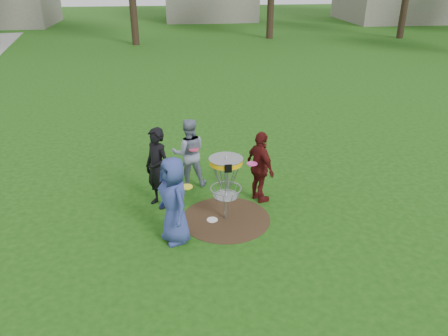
{
  "coord_description": "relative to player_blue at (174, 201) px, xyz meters",
  "views": [
    {
      "loc": [
        -0.98,
        -7.5,
        4.69
      ],
      "look_at": [
        0.0,
        0.3,
        1.0
      ],
      "focal_mm": 35.0,
      "sensor_mm": 36.0,
      "label": 1
    }
  ],
  "objects": [
    {
      "name": "disc_golf_basket",
      "position": [
        1.02,
        0.6,
        0.19
      ],
      "size": [
        0.66,
        0.67,
        1.38
      ],
      "color": "#9EA0A5",
      "rests_on": "ground"
    },
    {
      "name": "ground",
      "position": [
        1.02,
        0.6,
        -0.83
      ],
      "size": [
        100.0,
        100.0,
        0.0
      ],
      "primitive_type": "plane",
      "color": "#19470F",
      "rests_on": "ground"
    },
    {
      "name": "disc_on_grass",
      "position": [
        0.74,
        0.58,
        -0.82
      ],
      "size": [
        0.22,
        0.22,
        0.02
      ],
      "primitive_type": "cylinder",
      "color": "white",
      "rests_on": "ground"
    },
    {
      "name": "player_grey",
      "position": [
        0.38,
        2.21,
        -0.03
      ],
      "size": [
        0.8,
        0.63,
        1.61
      ],
      "primitive_type": "imported",
      "rotation": [
        0.0,
        0.0,
        3.17
      ],
      "color": "gray",
      "rests_on": "ground"
    },
    {
      "name": "player_maroon",
      "position": [
        1.84,
        1.28,
        -0.04
      ],
      "size": [
        0.7,
        1.0,
        1.58
      ],
      "primitive_type": "imported",
      "rotation": [
        0.0,
        0.0,
        1.94
      ],
      "color": "#521312",
      "rests_on": "ground"
    },
    {
      "name": "dirt_patch",
      "position": [
        1.02,
        0.6,
        -0.83
      ],
      "size": [
        1.8,
        1.8,
        0.01
      ],
      "primitive_type": "cylinder",
      "color": "#47331E",
      "rests_on": "ground"
    },
    {
      "name": "player_black",
      "position": [
        -0.31,
        1.33,
        0.04
      ],
      "size": [
        0.73,
        0.75,
        1.74
      ],
      "primitive_type": "imported",
      "rotation": [
        0.0,
        0.0,
        -0.88
      ],
      "color": "black",
      "rests_on": "ground"
    },
    {
      "name": "player_blue",
      "position": [
        0.0,
        0.0,
        0.0
      ],
      "size": [
        0.82,
        0.96,
        1.67
      ],
      "primitive_type": "imported",
      "rotation": [
        0.0,
        0.0,
        -1.15
      ],
      "color": "navy",
      "rests_on": "ground"
    },
    {
      "name": "held_discs",
      "position": [
        0.57,
        1.1,
        0.18
      ],
      "size": [
        1.91,
        2.03,
        0.12
      ],
      "color": "#FEF51C",
      "rests_on": "ground"
    }
  ]
}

